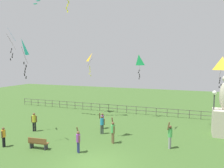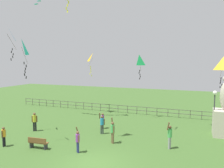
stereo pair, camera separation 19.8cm
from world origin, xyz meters
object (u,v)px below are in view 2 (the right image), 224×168
person_0 (35,121)px  person_5 (170,135)px  kite_5 (22,49)px  kite_2 (223,65)px  kite_3 (7,35)px  lamppost (215,103)px  person_4 (103,120)px  person_2 (78,140)px  kite_1 (93,59)px  park_bench (38,143)px  person_6 (4,135)px  kite_4 (139,61)px  person_1 (102,123)px  person_3 (113,131)px

person_0 → person_5: bearing=0.9°
kite_5 → kite_2: bearing=38.2°
person_5 → kite_3: bearing=-174.4°
lamppost → person_4: (-9.74, -1.54, -2.04)m
person_2 → kite_1: bearing=110.8°
park_bench → person_5: person_5 is taller
person_2 → person_5: size_ratio=0.89×
park_bench → kite_5: kite_5 is taller
person_6 → lamppost: bearing=29.2°
park_bench → kite_3: (-4.70, 2.14, 8.19)m
lamppost → kite_2: (0.97, 4.34, 3.14)m
park_bench → person_0: size_ratio=0.89×
person_6 → kite_4: kite_4 is taller
person_6 → kite_1: bearing=83.7°
kite_2 → kite_3: bearing=-150.8°
person_1 → kite_1: 10.21m
person_6 → kite_3: 8.49m
kite_2 → person_0: bearing=-151.5°
park_bench → person_1: person_1 is taller
person_5 → kite_4: (-4.36, 8.03, 5.45)m
person_1 → person_3: person_3 is taller
park_bench → person_5: 9.67m
kite_3 → person_1: bearing=18.8°
person_6 → kite_3: kite_3 is taller
kite_1 → park_bench: bearing=-83.7°
person_2 → person_6: bearing=-169.9°
kite_1 → kite_2: (14.48, 0.15, -0.72)m
person_5 → kite_5: (-10.61, -3.00, 6.32)m
park_bench → person_6: 2.78m
person_2 → kite_3: bearing=167.8°
person_3 → kite_1: bearing=123.9°
kite_4 → kite_5: bearing=-119.5°
person_0 → person_3: 7.81m
person_2 → kite_5: kite_5 is taller
person_2 → kite_1: (-4.38, 11.50, 5.85)m
person_1 → person_4: bearing=111.4°
park_bench → person_4: 6.72m
person_1 → person_3: 2.45m
lamppost → person_2: size_ratio=2.17×
person_6 → person_4: bearing=52.9°
park_bench → kite_4: 13.79m
person_4 → kite_2: bearing=28.8°
person_4 → person_3: bearing=-55.1°
lamppost → person_6: (-14.89, -8.34, -2.03)m
park_bench → person_3: (4.72, 3.00, 0.54)m
person_0 → person_3: (7.80, -0.28, 0.02)m
person_2 → person_6: size_ratio=1.20×
person_6 → kite_1: size_ratio=0.53×
person_3 → person_5: bearing=6.4°
kite_2 → kite_3: kite_3 is taller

